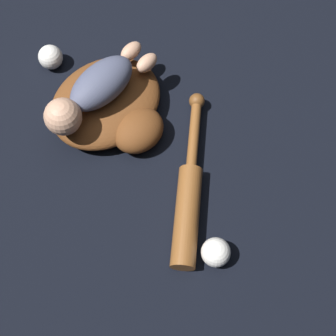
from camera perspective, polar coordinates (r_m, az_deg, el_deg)
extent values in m
plane|color=black|center=(1.33, -6.78, 5.31)|extent=(6.00, 6.00, 0.00)
ellipsoid|color=brown|center=(1.32, -7.60, 7.98)|extent=(0.39, 0.36, 0.09)
ellipsoid|color=brown|center=(1.26, -3.62, 4.60)|extent=(0.18, 0.16, 0.09)
ellipsoid|color=#4C516B|center=(1.24, -8.09, 10.20)|extent=(0.22, 0.17, 0.09)
sphere|color=tan|center=(1.20, -12.74, 6.23)|extent=(0.10, 0.10, 0.10)
ellipsoid|color=tan|center=(1.30, -2.60, 12.68)|extent=(0.08, 0.06, 0.04)
ellipsoid|color=tan|center=(1.33, -4.53, 14.01)|extent=(0.08, 0.06, 0.04)
cylinder|color=brown|center=(1.17, 2.31, -5.91)|extent=(0.20, 0.25, 0.06)
cylinder|color=brown|center=(1.27, 3.19, 4.16)|extent=(0.14, 0.19, 0.03)
sphere|color=brown|center=(1.32, 3.54, 8.14)|extent=(0.04, 0.04, 0.04)
sphere|color=white|center=(1.14, 5.85, -10.19)|extent=(0.07, 0.07, 0.07)
sphere|color=white|center=(1.45, -14.12, 12.97)|extent=(0.07, 0.07, 0.07)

